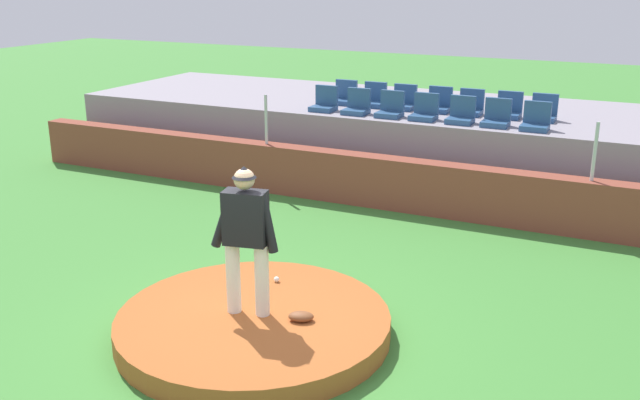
% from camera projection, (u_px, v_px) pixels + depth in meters
% --- Properties ---
extents(ground_plane, '(60.00, 60.00, 0.00)m').
position_uv_depth(ground_plane, '(254.00, 335.00, 8.64)').
color(ground_plane, '#3F8335').
extents(pitchers_mound, '(3.29, 3.29, 0.27)m').
position_uv_depth(pitchers_mound, '(254.00, 325.00, 8.60)').
color(pitchers_mound, '#A75727').
rests_on(pitchers_mound, ground_plane).
extents(pitcher, '(0.83, 0.36, 1.82)m').
position_uv_depth(pitcher, '(246.00, 230.00, 8.28)').
color(pitcher, white).
rests_on(pitcher, pitchers_mound).
extents(baseball, '(0.07, 0.07, 0.07)m').
position_uv_depth(baseball, '(277.00, 279.00, 9.44)').
color(baseball, white).
rests_on(baseball, pitchers_mound).
extents(fielding_glove, '(0.35, 0.29, 0.11)m').
position_uv_depth(fielding_glove, '(301.00, 316.00, 8.39)').
color(fielding_glove, brown).
rests_on(fielding_glove, pitchers_mound).
extents(brick_barrier, '(16.72, 0.40, 0.95)m').
position_uv_depth(brick_barrier, '(401.00, 184.00, 13.06)').
color(brick_barrier, brown).
rests_on(brick_barrier, ground_plane).
extents(fence_post_left, '(0.06, 0.06, 0.96)m').
position_uv_depth(fence_post_left, '(266.00, 119.00, 13.91)').
color(fence_post_left, silver).
rests_on(fence_post_left, brick_barrier).
extents(fence_post_right, '(0.06, 0.06, 0.96)m').
position_uv_depth(fence_post_right, '(595.00, 152.00, 11.44)').
color(fence_post_right, silver).
rests_on(fence_post_right, brick_barrier).
extents(bleacher_platform, '(16.10, 4.19, 1.45)m').
position_uv_depth(bleacher_platform, '(445.00, 140.00, 15.38)').
color(bleacher_platform, gray).
rests_on(bleacher_platform, ground_plane).
extents(stadium_chair_0, '(0.48, 0.44, 0.50)m').
position_uv_depth(stadium_chair_0, '(325.00, 103.00, 14.65)').
color(stadium_chair_0, '#2B507D').
rests_on(stadium_chair_0, bleacher_platform).
extents(stadium_chair_1, '(0.48, 0.44, 0.50)m').
position_uv_depth(stadium_chair_1, '(357.00, 106.00, 14.33)').
color(stadium_chair_1, '#2B507D').
rests_on(stadium_chair_1, bleacher_platform).
extents(stadium_chair_2, '(0.48, 0.44, 0.50)m').
position_uv_depth(stadium_chair_2, '(391.00, 109.00, 14.03)').
color(stadium_chair_2, '#2B507D').
rests_on(stadium_chair_2, bleacher_platform).
extents(stadium_chair_3, '(0.48, 0.44, 0.50)m').
position_uv_depth(stadium_chair_3, '(425.00, 111.00, 13.77)').
color(stadium_chair_3, '#2B507D').
rests_on(stadium_chair_3, bleacher_platform).
extents(stadium_chair_4, '(0.48, 0.44, 0.50)m').
position_uv_depth(stadium_chair_4, '(461.00, 115.00, 13.46)').
color(stadium_chair_4, '#2B507D').
rests_on(stadium_chair_4, bleacher_platform).
extents(stadium_chair_5, '(0.48, 0.44, 0.50)m').
position_uv_depth(stadium_chair_5, '(496.00, 117.00, 13.20)').
color(stadium_chair_5, '#2B507D').
rests_on(stadium_chair_5, bleacher_platform).
extents(stadium_chair_6, '(0.48, 0.44, 0.50)m').
position_uv_depth(stadium_chair_6, '(536.00, 121.00, 12.88)').
color(stadium_chair_6, '#2B507D').
rests_on(stadium_chair_6, bleacher_platform).
extents(stadium_chair_7, '(0.48, 0.44, 0.50)m').
position_uv_depth(stadium_chair_7, '(345.00, 96.00, 15.40)').
color(stadium_chair_7, '#2B507D').
rests_on(stadium_chair_7, bleacher_platform).
extents(stadium_chair_8, '(0.48, 0.44, 0.50)m').
position_uv_depth(stadium_chair_8, '(374.00, 99.00, 15.11)').
color(stadium_chair_8, '#2B507D').
rests_on(stadium_chair_8, bleacher_platform).
extents(stadium_chair_9, '(0.48, 0.44, 0.50)m').
position_uv_depth(stadium_chair_9, '(404.00, 101.00, 14.81)').
color(stadium_chair_9, '#2B507D').
rests_on(stadium_chair_9, bleacher_platform).
extents(stadium_chair_10, '(0.48, 0.44, 0.50)m').
position_uv_depth(stadium_chair_10, '(439.00, 104.00, 14.53)').
color(stadium_chair_10, '#2B507D').
rests_on(stadium_chair_10, bleacher_platform).
extents(stadium_chair_11, '(0.48, 0.44, 0.50)m').
position_uv_depth(stadium_chair_11, '(470.00, 107.00, 14.24)').
color(stadium_chair_11, '#2B507D').
rests_on(stadium_chair_11, bleacher_platform).
extents(stadium_chair_12, '(0.48, 0.44, 0.50)m').
position_uv_depth(stadium_chair_12, '(509.00, 110.00, 13.95)').
color(stadium_chair_12, '#2B507D').
rests_on(stadium_chair_12, bleacher_platform).
extents(stadium_chair_13, '(0.48, 0.44, 0.50)m').
position_uv_depth(stadium_chair_13, '(544.00, 112.00, 13.68)').
color(stadium_chair_13, '#2B507D').
rests_on(stadium_chair_13, bleacher_platform).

